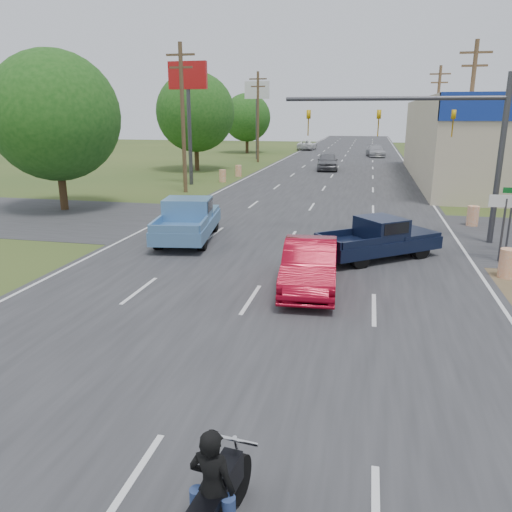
% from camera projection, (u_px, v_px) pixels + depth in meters
% --- Properties ---
extents(ground, '(200.00, 200.00, 0.00)m').
position_uv_depth(ground, '(128.00, 487.00, 7.42)').
color(ground, '#324B1E').
rests_on(ground, ground).
extents(main_road, '(15.00, 180.00, 0.02)m').
position_uv_depth(main_road, '(332.00, 176.00, 44.96)').
color(main_road, '#2D2D30').
rests_on(main_road, ground).
extents(cross_road, '(120.00, 10.00, 0.02)m').
position_uv_depth(cross_road, '(298.00, 228.00, 24.31)').
color(cross_road, '#2D2D30').
rests_on(cross_road, ground).
extents(utility_pole_2, '(2.00, 0.28, 10.00)m').
position_uv_depth(utility_pole_2, '(469.00, 115.00, 33.06)').
color(utility_pole_2, '#4C3823').
rests_on(utility_pole_2, ground).
extents(utility_pole_3, '(2.00, 0.28, 10.00)m').
position_uv_depth(utility_pole_3, '(436.00, 115.00, 49.96)').
color(utility_pole_3, '#4C3823').
rests_on(utility_pole_3, ground).
extents(utility_pole_5, '(2.00, 0.28, 10.00)m').
position_uv_depth(utility_pole_5, '(183.00, 115.00, 34.25)').
color(utility_pole_5, '#4C3823').
rests_on(utility_pole_5, ground).
extents(utility_pole_6, '(2.00, 0.28, 10.00)m').
position_uv_depth(utility_pole_6, '(258.00, 115.00, 56.78)').
color(utility_pole_6, '#4C3823').
rests_on(utility_pole_6, ground).
extents(tree_0, '(7.14, 7.14, 8.84)m').
position_uv_depth(tree_0, '(55.00, 116.00, 27.71)').
color(tree_0, '#422D19').
rests_on(tree_0, ground).
extents(tree_1, '(7.56, 7.56, 9.36)m').
position_uv_depth(tree_1, '(195.00, 112.00, 48.17)').
color(tree_1, '#422D19').
rests_on(tree_1, ground).
extents(tree_2, '(6.72, 6.72, 8.32)m').
position_uv_depth(tree_2, '(247.00, 118.00, 71.01)').
color(tree_2, '#422D19').
rests_on(tree_2, ground).
extents(tree_4, '(9.24, 9.24, 11.44)m').
position_uv_depth(tree_4, '(34.00, 106.00, 87.55)').
color(tree_4, '#422D19').
rests_on(tree_4, ground).
extents(tree_6, '(8.82, 8.82, 10.92)m').
position_uv_depth(tree_6, '(205.00, 109.00, 101.14)').
color(tree_6, '#422D19').
rests_on(tree_6, ground).
extents(barrel_0, '(0.56, 0.56, 1.00)m').
position_uv_depth(barrel_0, '(508.00, 263.00, 16.86)').
color(barrel_0, orange).
rests_on(barrel_0, ground).
extents(barrel_1, '(0.56, 0.56, 1.00)m').
position_uv_depth(barrel_1, '(473.00, 216.00, 24.75)').
color(barrel_1, orange).
rests_on(barrel_1, ground).
extents(barrel_2, '(0.56, 0.56, 1.00)m').
position_uv_depth(barrel_2, '(223.00, 176.00, 40.99)').
color(barrel_2, orange).
rests_on(barrel_2, ground).
extents(barrel_3, '(0.56, 0.56, 1.00)m').
position_uv_depth(barrel_3, '(238.00, 171.00, 44.68)').
color(barrel_3, orange).
rests_on(barrel_3, ground).
extents(pole_sign_left_near, '(3.00, 0.35, 9.20)m').
position_uv_depth(pole_sign_left_near, '(188.00, 90.00, 37.71)').
color(pole_sign_left_near, '#3F3F44').
rests_on(pole_sign_left_near, ground).
extents(pole_sign_left_far, '(3.00, 0.35, 9.20)m').
position_uv_depth(pole_sign_left_far, '(257.00, 99.00, 60.24)').
color(pole_sign_left_far, '#3F3F44').
rests_on(pole_sign_left_far, ground).
extents(lane_sign, '(1.20, 0.08, 2.52)m').
position_uv_depth(lane_sign, '(505.00, 212.00, 18.31)').
color(lane_sign, '#3F3F44').
rests_on(lane_sign, ground).
extents(street_name_sign, '(0.80, 0.08, 2.61)m').
position_uv_depth(street_name_sign, '(511.00, 213.00, 19.67)').
color(street_name_sign, '#3F3F44').
rests_on(street_name_sign, ground).
extents(signal_mast, '(9.12, 0.40, 7.00)m').
position_uv_depth(signal_mast, '(435.00, 128.00, 20.84)').
color(signal_mast, '#3F3F44').
rests_on(signal_mast, ground).
extents(red_convertible, '(1.96, 4.78, 1.54)m').
position_uv_depth(red_convertible, '(310.00, 266.00, 15.68)').
color(red_convertible, maroon).
rests_on(red_convertible, ground).
extents(rider, '(0.64, 0.46, 1.64)m').
position_uv_depth(rider, '(212.00, 495.00, 6.16)').
color(rider, black).
rests_on(rider, ground).
extents(blue_pickup, '(2.98, 5.83, 1.85)m').
position_uv_depth(blue_pickup, '(188.00, 219.00, 21.94)').
color(blue_pickup, black).
rests_on(blue_pickup, ground).
extents(navy_pickup, '(4.89, 4.44, 1.59)m').
position_uv_depth(navy_pickup, '(381.00, 238.00, 19.10)').
color(navy_pickup, black).
rests_on(navy_pickup, ground).
extents(distant_car_grey, '(2.40, 5.13, 1.70)m').
position_uv_depth(distant_car_grey, '(327.00, 162.00, 49.62)').
color(distant_car_grey, slate).
rests_on(distant_car_grey, ground).
extents(distant_car_silver, '(2.76, 5.38, 1.49)m').
position_uv_depth(distant_car_silver, '(376.00, 151.00, 65.48)').
color(distant_car_silver, '#AAAAAE').
rests_on(distant_car_silver, ground).
extents(distant_car_white, '(2.74, 5.47, 1.49)m').
position_uv_depth(distant_car_white, '(307.00, 145.00, 78.33)').
color(distant_car_white, white).
rests_on(distant_car_white, ground).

